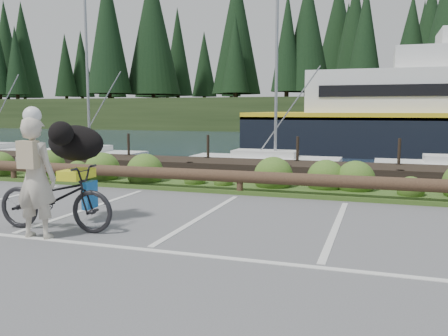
# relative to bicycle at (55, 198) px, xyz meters

# --- Properties ---
(ground) EXTENTS (72.00, 72.00, 0.00)m
(ground) POSITION_rel_bicycle_xyz_m (2.06, -0.17, -0.58)
(ground) COLOR #58575A
(harbor_backdrop) EXTENTS (170.00, 160.00, 30.00)m
(harbor_backdrop) POSITION_rel_bicycle_xyz_m (2.45, 78.30, -0.58)
(harbor_backdrop) COLOR #18273A
(harbor_backdrop) RESTS_ON ground
(vegetation_strip) EXTENTS (34.00, 1.60, 0.10)m
(vegetation_strip) POSITION_rel_bicycle_xyz_m (2.06, 5.13, -0.53)
(vegetation_strip) COLOR #3D5B21
(vegetation_strip) RESTS_ON ground
(log_rail) EXTENTS (32.00, 0.30, 0.60)m
(log_rail) POSITION_rel_bicycle_xyz_m (2.06, 4.43, -0.58)
(log_rail) COLOR #443021
(log_rail) RESTS_ON ground
(bicycle) EXTENTS (2.25, 0.91, 1.16)m
(bicycle) POSITION_rel_bicycle_xyz_m (0.00, 0.00, 0.00)
(bicycle) COLOR black
(bicycle) RESTS_ON ground
(cyclist) EXTENTS (0.76, 0.53, 2.00)m
(cyclist) POSITION_rel_bicycle_xyz_m (0.03, -0.51, 0.42)
(cyclist) COLOR beige
(cyclist) RESTS_ON ground
(dog) EXTENTS (0.64, 1.19, 0.67)m
(dog) POSITION_rel_bicycle_xyz_m (-0.05, 0.71, 0.91)
(dog) COLOR black
(dog) RESTS_ON bicycle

